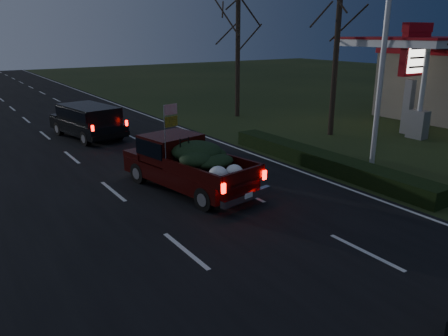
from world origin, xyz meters
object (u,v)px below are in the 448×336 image
pickup_truck (188,161)px  light_pole (387,22)px  gas_price_pylon (414,60)px  lead_suv (88,118)px

pickup_truck → light_pole: bearing=-24.6°
light_pole → pickup_truck: bearing=165.7°
gas_price_pylon → pickup_truck: bearing=-175.3°
gas_price_pylon → light_pole: bearing=-155.3°
light_pole → lead_suv: size_ratio=1.86×
light_pole → pickup_truck: 8.73m
pickup_truck → lead_suv: bearing=82.7°
gas_price_pylon → lead_suv: size_ratio=1.13×
light_pole → lead_suv: light_pole is taller
pickup_truck → lead_suv: size_ratio=1.08×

